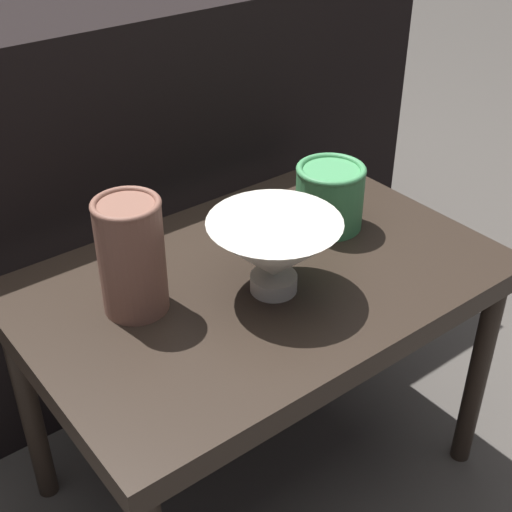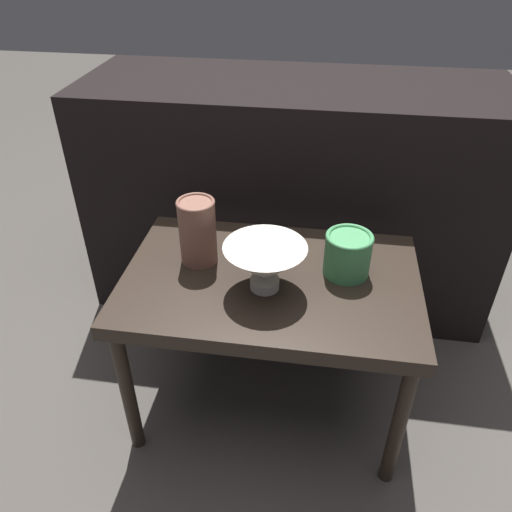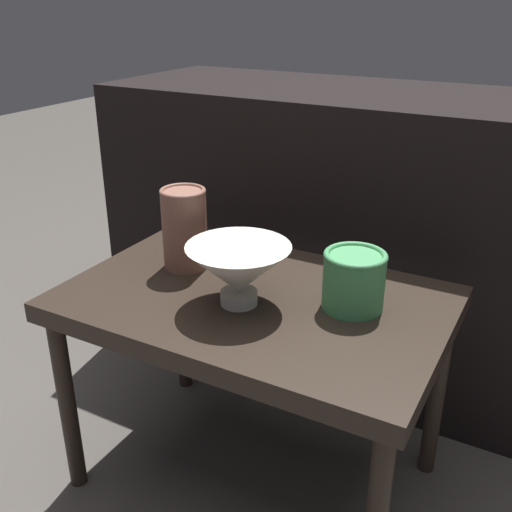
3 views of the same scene
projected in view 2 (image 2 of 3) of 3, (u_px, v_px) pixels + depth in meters
The scene contains 6 objects.
ground_plane at pixel (268, 397), 1.51m from camera, with size 8.00×8.00×0.00m, color #4C4742.
table at pixel (270, 292), 1.28m from camera, with size 0.74×0.49×0.46m.
couch_backdrop at pixel (291, 194), 1.76m from camera, with size 1.36×0.50×0.77m.
bowl at pixel (265, 264), 1.17m from camera, with size 0.20×0.20×0.12m.
vase_textured_left at pixel (198, 231), 1.26m from camera, with size 0.10×0.10×0.18m.
vase_colorful_right at pixel (348, 253), 1.23m from camera, with size 0.12×0.12×0.11m.
Camera 2 is at (0.11, -0.99, 1.22)m, focal length 35.00 mm.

